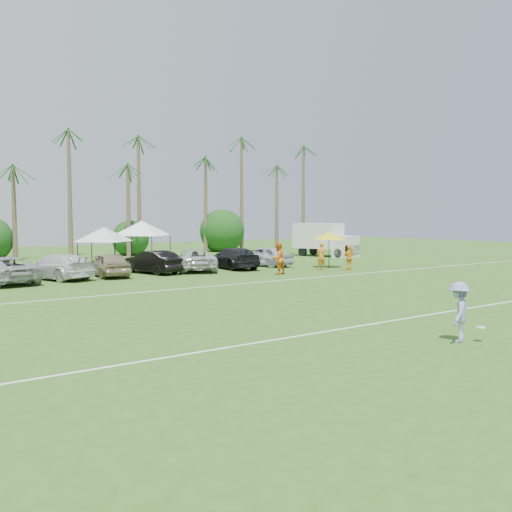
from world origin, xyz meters
TOP-DOWN VIEW (x-y plane):
  - ground at (0.00, 0.00)m, footprint 120.00×120.00m
  - field_lines at (0.00, 8.00)m, footprint 80.00×12.10m
  - palm_tree_4 at (-4.00, 38.00)m, footprint 2.40×2.40m
  - palm_tree_5 at (0.00, 38.00)m, footprint 2.40×2.40m
  - palm_tree_6 at (4.00, 38.00)m, footprint 2.40×2.40m
  - palm_tree_7 at (8.00, 38.00)m, footprint 2.40×2.40m
  - palm_tree_8 at (13.00, 38.00)m, footprint 2.40×2.40m
  - palm_tree_9 at (18.00, 38.00)m, footprint 2.40×2.40m
  - palm_tree_10 at (23.00, 38.00)m, footprint 2.40×2.40m
  - palm_tree_11 at (27.00, 38.00)m, footprint 2.40×2.40m
  - bush_tree_2 at (6.00, 39.00)m, footprint 4.00×4.00m
  - bush_tree_3 at (16.00, 39.00)m, footprint 4.00×4.00m
  - sideline_player_a at (10.46, 17.47)m, footprint 0.69×0.46m
  - sideline_player_b at (6.15, 16.72)m, footprint 1.05×0.86m
  - sideline_player_c at (11.75, 16.11)m, footprint 1.03×0.63m
  - box_truck at (19.46, 26.71)m, footprint 3.53×6.13m
  - canopy_tent_left at (-1.49, 25.89)m, footprint 4.17×4.17m
  - canopy_tent_right at (2.44, 28.42)m, footprint 4.73×4.73m
  - market_umbrella at (11.93, 18.25)m, footprint 2.26×2.26m
  - frisbee_player at (-1.52, -1.30)m, footprint 1.29×1.11m
  - parked_car_2 at (-8.80, 21.58)m, footprint 3.01×5.50m
  - parked_car_3 at (-5.83, 21.99)m, footprint 3.61×5.43m
  - parked_car_4 at (-2.86, 21.68)m, footprint 2.14×4.44m
  - parked_car_5 at (0.11, 21.91)m, footprint 2.52×4.67m
  - parked_car_6 at (3.08, 21.80)m, footprint 4.21×5.78m
  - parked_car_7 at (6.04, 21.61)m, footprint 2.53×5.21m
  - parked_car_8 at (9.01, 21.82)m, footprint 2.75×4.59m

SIDE VIEW (x-z plane):
  - ground at x=0.00m, z-range 0.00..0.00m
  - field_lines at x=0.00m, z-range 0.00..0.01m
  - parked_car_2 at x=-8.80m, z-range 0.00..1.46m
  - parked_car_3 at x=-5.83m, z-range 0.00..1.46m
  - parked_car_4 at x=-2.86m, z-range 0.00..1.46m
  - parked_car_5 at x=0.11m, z-range 0.00..1.46m
  - parked_car_6 at x=3.08m, z-range 0.00..1.46m
  - parked_car_7 at x=6.04m, z-range 0.00..1.46m
  - parked_car_8 at x=9.01m, z-range 0.00..1.46m
  - sideline_player_c at x=11.75m, z-range 0.00..1.64m
  - frisbee_player at x=-1.52m, z-range 0.00..1.74m
  - sideline_player_a at x=10.46m, z-range 0.00..1.87m
  - sideline_player_b at x=6.15m, z-range 0.00..1.99m
  - box_truck at x=19.46m, z-range 0.10..3.08m
  - bush_tree_2 at x=6.00m, z-range -0.20..3.80m
  - bush_tree_3 at x=16.00m, z-range -0.20..3.80m
  - market_umbrella at x=11.93m, z-range 1.00..3.51m
  - canopy_tent_left at x=-1.49m, z-range 1.20..4.58m
  - canopy_tent_right at x=2.44m, z-range 1.37..5.20m
  - palm_tree_4 at x=-4.00m, z-range 3.03..11.93m
  - palm_tree_8 at x=13.00m, z-range 3.03..11.93m
  - palm_tree_5 at x=0.00m, z-range 3.40..13.30m
  - palm_tree_9 at x=18.00m, z-range 3.40..13.30m
  - palm_tree_6 at x=4.00m, z-range 3.76..14.66m
  - palm_tree_10 at x=23.00m, z-range 3.76..14.66m
  - palm_tree_7 at x=8.00m, z-range 4.11..16.01m
  - palm_tree_11 at x=27.00m, z-range 4.11..16.01m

